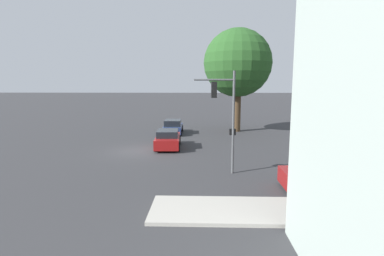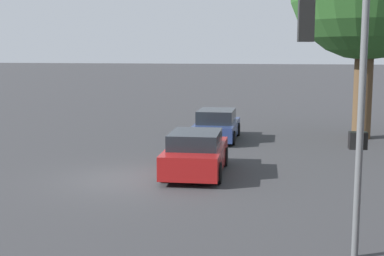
% 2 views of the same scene
% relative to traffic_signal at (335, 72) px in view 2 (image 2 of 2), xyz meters
% --- Properties ---
extents(ground_plane, '(300.00, 300.00, 0.00)m').
position_rel_traffic_signal_xyz_m(ground_plane, '(-5.63, -6.16, -3.78)').
color(ground_plane, '#333335').
extents(traffic_signal, '(0.67, 2.41, 5.87)m').
position_rel_traffic_signal_xyz_m(traffic_signal, '(0.00, 0.00, 0.00)').
color(traffic_signal, '#515456').
rests_on(traffic_signal, ground_plane).
extents(crossing_car_0, '(4.34, 2.13, 1.48)m').
position_rel_traffic_signal_xyz_m(crossing_car_0, '(-6.79, -4.00, -3.07)').
color(crossing_car_0, maroon).
rests_on(crossing_car_0, ground_plane).
extents(crossing_car_1, '(4.25, 2.02, 1.45)m').
position_rel_traffic_signal_xyz_m(crossing_car_1, '(-13.86, -4.26, -3.10)').
color(crossing_car_1, navy).
rests_on(crossing_car_1, ground_plane).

